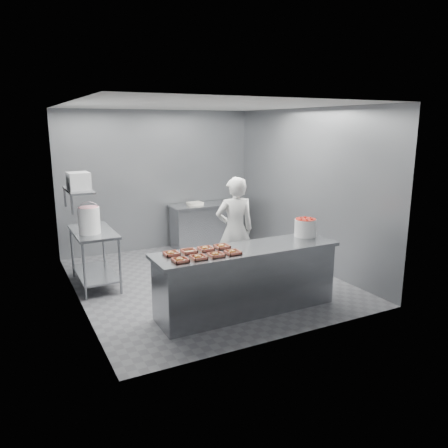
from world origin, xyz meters
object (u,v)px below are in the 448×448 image
Objects in this scene: tray_1 at (198,257)px; glaze_bucket at (89,220)px; tray_7 at (222,246)px; prep_table at (94,249)px; tray_5 at (189,251)px; appliance at (79,181)px; strawberry_tub at (305,227)px; tray_3 at (233,252)px; service_counter at (247,279)px; tray_6 at (206,249)px; tray_0 at (180,260)px; tray_2 at (216,255)px; worker at (235,230)px; tray_4 at (171,253)px; back_counter at (206,225)px.

glaze_bucket is at bearing 115.87° from tray_1.
tray_1 is at bearing -147.51° from tray_7.
tray_7 reaches higher than prep_table.
tray_5 is 1.89m from glaze_bucket.
appliance is (-1.04, 2.04, 0.77)m from tray_1.
tray_3 is at bearing -167.66° from strawberry_tub.
glaze_bucket is (-1.42, 1.94, 0.19)m from tray_3.
glaze_bucket is 0.60m from appliance.
service_counter is 13.88× the size of tray_6.
tray_0 is 1.00× the size of tray_3.
tray_1 is (0.24, 0.00, 0.00)m from tray_0.
worker is at bearing 52.69° from tray_2.
worker reaches higher than tray_7.
tray_3 is at bearing -57.39° from prep_table.
appliance reaches higher than tray_7.
appliance reaches higher than service_counter.
tray_4 is (-0.24, 0.31, 0.00)m from tray_1.
appliance is (-1.52, 2.04, 0.77)m from tray_3.
strawberry_tub is (1.62, -0.00, 0.12)m from tray_6.
tray_7 is 2.17m from glaze_bucket.
tray_5 is 0.54× the size of appliance.
back_counter is (2.55, 1.30, -0.14)m from prep_table.
glaze_bucket is at bearing 126.23° from tray_3.
tray_6 reaches higher than tray_5.
appliance is at bearing 126.41° from tray_6.
tray_4 is at bearing -70.81° from prep_table.
tray_2 is at bearing -58.66° from glaze_bucket.
prep_table is at bearing 109.19° from tray_4.
tray_4 is 0.54× the size of appliance.
tray_2 is at bearing 0.00° from tray_0.
tray_3 is 0.54× the size of appliance.
prep_table is 2.40m from tray_2.
back_counter is 3.73m from tray_2.
tray_4 is at bearing -121.86° from back_counter.
tray_7 is 0.54× the size of appliance.
tray_7 is at bearing 153.33° from service_counter.
glaze_bucket is at bearing 131.02° from tray_7.
glaze_bucket is at bearing 134.01° from service_counter.
tray_2 is at bearing -90.00° from tray_6.
tray_1 is 1.00× the size of tray_3.
back_counter is at bearing 65.00° from tray_6.
tray_4 is at bearing 147.51° from tray_2.
strawberry_tub is at bearing 10.56° from tray_2.
tray_4 is at bearing 180.00° from tray_7.
appliance is at bearing 134.03° from service_counter.
tray_0 is 2.13m from strawberry_tub.
tray_5 is at bearing 179.91° from strawberry_tub.
tray_1 reaches higher than back_counter.
tray_7 reaches higher than service_counter.
tray_1 is 0.48m from tray_3.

